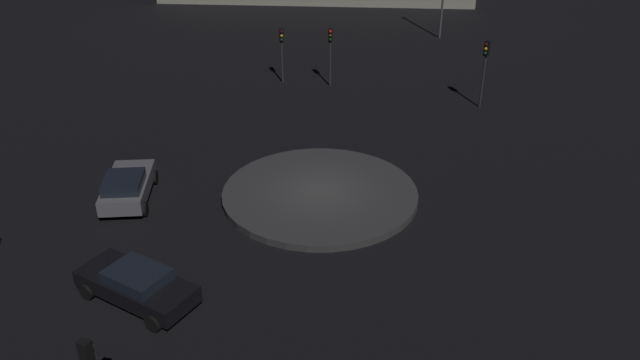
{
  "coord_description": "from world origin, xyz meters",
  "views": [
    {
      "loc": [
        -7.12,
        -24.38,
        14.65
      ],
      "look_at": [
        0.0,
        0.0,
        0.88
      ],
      "focal_mm": 35.33,
      "sensor_mm": 36.0,
      "label": 1
    }
  ],
  "objects_px": {
    "car_black": "(137,284)",
    "traffic_light_northeast": "(485,61)",
    "car_grey": "(127,186)",
    "traffic_light_north": "(282,44)",
    "traffic_light_north_near": "(330,45)"
  },
  "relations": [
    {
      "from": "car_grey",
      "to": "traffic_light_north",
      "type": "height_order",
      "value": "traffic_light_north"
    },
    {
      "from": "car_black",
      "to": "car_grey",
      "type": "bearing_deg",
      "value": -41.04
    },
    {
      "from": "car_black",
      "to": "car_grey",
      "type": "distance_m",
      "value": 7.44
    },
    {
      "from": "traffic_light_north",
      "to": "traffic_light_northeast",
      "type": "xyz_separation_m",
      "value": [
        10.69,
        -7.84,
        0.32
      ]
    },
    {
      "from": "car_grey",
      "to": "traffic_light_north",
      "type": "xyz_separation_m",
      "value": [
        10.48,
        13.69,
        1.87
      ]
    },
    {
      "from": "car_black",
      "to": "traffic_light_north",
      "type": "height_order",
      "value": "traffic_light_north"
    },
    {
      "from": "traffic_light_north",
      "to": "traffic_light_north_near",
      "type": "relative_size",
      "value": 0.95
    },
    {
      "from": "traffic_light_north_near",
      "to": "traffic_light_northeast",
      "type": "bearing_deg",
      "value": 69.88
    },
    {
      "from": "traffic_light_northeast",
      "to": "traffic_light_north",
      "type": "bearing_deg",
      "value": -68.33
    },
    {
      "from": "car_black",
      "to": "traffic_light_north_near",
      "type": "bearing_deg",
      "value": -76.38
    },
    {
      "from": "car_black",
      "to": "traffic_light_northeast",
      "type": "distance_m",
      "value": 24.95
    },
    {
      "from": "car_black",
      "to": "car_grey",
      "type": "xyz_separation_m",
      "value": [
        -0.17,
        7.43,
        0.07
      ]
    },
    {
      "from": "car_black",
      "to": "traffic_light_north",
      "type": "xyz_separation_m",
      "value": [
        10.31,
        21.12,
        1.94
      ]
    },
    {
      "from": "traffic_light_north_near",
      "to": "traffic_light_north",
      "type": "bearing_deg",
      "value": -99.18
    },
    {
      "from": "car_black",
      "to": "traffic_light_northeast",
      "type": "bearing_deg",
      "value": -100.05
    }
  ]
}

